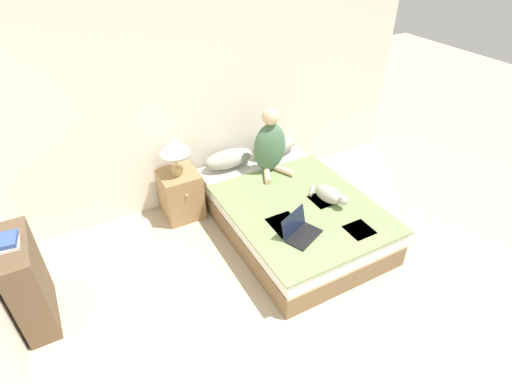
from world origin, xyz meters
The scene contains 11 objects.
wall_back centered at (0.00, 3.49, 1.27)m, with size 5.32×0.05×2.55m.
bed centered at (0.49, 2.39, 0.21)m, with size 1.40×2.05×0.43m.
pillow_near centered at (0.19, 3.26, 0.53)m, with size 0.60×0.27×0.20m.
pillow_far centered at (0.80, 3.26, 0.53)m, with size 0.60×0.27×0.20m.
person_sitting centered at (0.56, 2.97, 0.75)m, with size 0.39×0.38×0.76m.
cat_tabby centered at (0.79, 2.14, 0.51)m, with size 0.25×0.51×0.17m.
laptop_open centered at (0.24, 1.85, 0.47)m, with size 0.41×0.36×0.22m.
nightstand centered at (-0.45, 3.20, 0.28)m, with size 0.41×0.45×0.56m.
table_lamp centered at (-0.45, 3.20, 0.88)m, with size 0.32×0.32×0.43m.
bookshelf centered at (-2.01, 2.43, 0.42)m, with size 0.24×0.65×0.84m.
book_stack_top centered at (-2.02, 2.44, 0.87)m, with size 0.17×0.23×0.06m.
Camera 1 is at (-1.45, -0.38, 2.89)m, focal length 28.00 mm.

